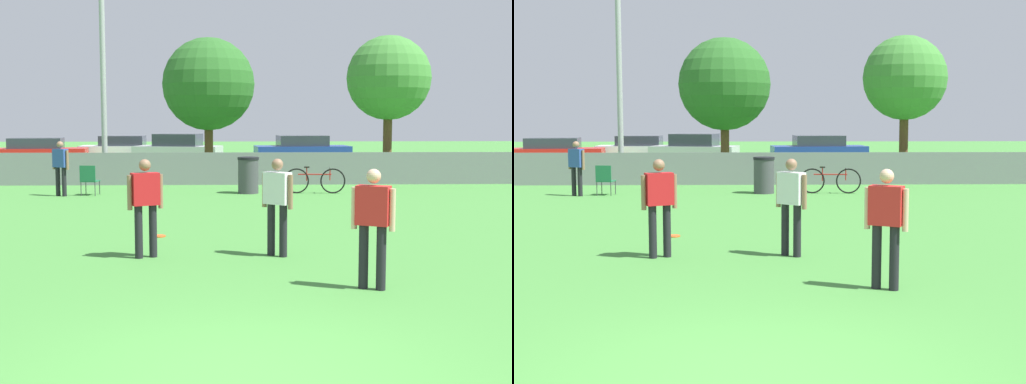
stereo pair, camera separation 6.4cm
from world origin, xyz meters
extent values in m
plane|color=#428438|center=(0.00, 0.00, 0.00)|extent=(120.00, 120.00, 0.00)
cube|color=gray|center=(0.00, 18.00, 0.55)|extent=(22.52, 0.03, 1.10)
cylinder|color=#9E9EA3|center=(-4.71, 19.88, 4.39)|extent=(0.20, 0.20, 8.77)
cylinder|color=brown|center=(-0.97, 20.54, 1.11)|extent=(0.32, 0.32, 2.22)
sphere|color=#286023|center=(-0.97, 20.54, 3.50)|extent=(3.42, 3.42, 3.42)
cylinder|color=brown|center=(5.52, 19.56, 1.28)|extent=(0.32, 0.32, 2.56)
sphere|color=#3D7F33|center=(5.52, 19.56, 3.69)|extent=(3.02, 3.02, 3.02)
cylinder|color=black|center=(0.53, 5.67, 0.43)|extent=(0.13, 0.13, 0.87)
cylinder|color=black|center=(0.72, 5.52, 0.43)|extent=(0.13, 0.13, 0.87)
cube|color=silver|center=(0.63, 5.59, 1.13)|extent=(0.48, 0.45, 0.53)
sphere|color=#8C664C|center=(0.63, 5.59, 1.52)|extent=(0.19, 0.19, 0.19)
cylinder|color=#8C664C|center=(0.42, 5.76, 1.09)|extent=(0.08, 0.08, 0.56)
cylinder|color=#8C664C|center=(0.83, 5.43, 1.09)|extent=(0.08, 0.08, 0.56)
cylinder|color=black|center=(-1.64, 5.48, 0.43)|extent=(0.13, 0.13, 0.87)
cylinder|color=black|center=(-1.42, 5.58, 0.43)|extent=(0.13, 0.13, 0.87)
cube|color=red|center=(-1.53, 5.53, 1.13)|extent=(0.49, 0.38, 0.53)
sphere|color=#8C664C|center=(-1.53, 5.53, 1.52)|extent=(0.19, 0.19, 0.19)
cylinder|color=#8C664C|center=(-1.77, 5.42, 1.09)|extent=(0.08, 0.08, 0.56)
cylinder|color=#8C664C|center=(-1.29, 5.64, 1.09)|extent=(0.08, 0.08, 0.56)
cylinder|color=black|center=(1.65, 3.32, 0.43)|extent=(0.13, 0.13, 0.87)
cylinder|color=black|center=(1.86, 3.21, 0.43)|extent=(0.13, 0.13, 0.87)
cube|color=red|center=(1.75, 3.27, 1.13)|extent=(0.49, 0.40, 0.53)
sphere|color=#D8AD8C|center=(1.75, 3.27, 1.52)|extent=(0.19, 0.19, 0.19)
cylinder|color=#D8AD8C|center=(1.52, 3.39, 1.09)|extent=(0.08, 0.08, 0.56)
cylinder|color=#D8AD8C|center=(1.99, 3.15, 1.09)|extent=(0.08, 0.08, 0.56)
cylinder|color=black|center=(-4.98, 14.69, 0.42)|extent=(0.13, 0.13, 0.84)
cylinder|color=black|center=(-5.19, 14.80, 0.42)|extent=(0.13, 0.13, 0.84)
cube|color=#2D4C9E|center=(-5.08, 14.74, 1.11)|extent=(0.47, 0.39, 0.53)
sphere|color=#8C664C|center=(-5.08, 14.74, 1.50)|extent=(0.19, 0.19, 0.19)
cylinder|color=#8C664C|center=(-4.86, 14.63, 1.06)|extent=(0.08, 0.08, 0.56)
cylinder|color=#8C664C|center=(-5.31, 14.86, 1.06)|extent=(0.08, 0.08, 0.56)
cylinder|color=#E5591E|center=(-1.53, 7.57, 0.01)|extent=(0.25, 0.25, 0.03)
torus|color=#E5591E|center=(-1.53, 7.57, 0.01)|extent=(0.26, 0.26, 0.03)
cylinder|color=#333338|center=(-4.05, 15.16, 0.20)|extent=(0.02, 0.02, 0.40)
cylinder|color=#333338|center=(-4.47, 15.22, 0.20)|extent=(0.02, 0.02, 0.40)
cylinder|color=#333338|center=(-4.11, 14.74, 0.20)|extent=(0.02, 0.02, 0.40)
cylinder|color=#333338|center=(-4.52, 14.80, 0.20)|extent=(0.02, 0.02, 0.40)
cube|color=#1E663F|center=(-4.29, 14.98, 0.42)|extent=(0.53, 0.53, 0.03)
cube|color=#1E663F|center=(-4.32, 14.76, 0.66)|extent=(0.47, 0.09, 0.46)
torus|color=black|center=(1.83, 15.25, 0.38)|extent=(0.76, 0.09, 0.76)
torus|color=black|center=(2.92, 15.18, 0.38)|extent=(0.76, 0.09, 0.76)
cylinder|color=#A51E19|center=(2.38, 15.22, 0.58)|extent=(1.01, 0.10, 0.04)
cylinder|color=#A51E19|center=(2.14, 15.23, 0.58)|extent=(0.03, 0.03, 0.39)
cylinder|color=#A51E19|center=(2.84, 15.19, 0.58)|extent=(0.03, 0.03, 0.36)
cube|color=black|center=(2.14, 15.23, 0.79)|extent=(0.16, 0.07, 0.04)
cylinder|color=black|center=(2.84, 15.19, 0.75)|extent=(0.06, 0.44, 0.03)
cylinder|color=#3F3F44|center=(0.38, 15.33, 0.51)|extent=(0.62, 0.62, 1.02)
cylinder|color=black|center=(0.38, 15.33, 1.06)|extent=(0.65, 0.65, 0.08)
cylinder|color=black|center=(-7.82, 28.15, 0.32)|extent=(0.66, 0.24, 0.64)
cylinder|color=black|center=(-7.67, 26.64, 0.32)|extent=(0.66, 0.24, 0.64)
cylinder|color=black|center=(-10.64, 27.88, 0.32)|extent=(0.66, 0.24, 0.64)
cylinder|color=black|center=(-10.49, 26.36, 0.32)|extent=(0.66, 0.24, 0.64)
cube|color=red|center=(-9.16, 27.26, 0.53)|extent=(4.72, 2.19, 0.64)
cube|color=#2D333D|center=(-9.16, 27.26, 1.09)|extent=(2.52, 1.76, 0.48)
cylinder|color=black|center=(-4.22, 30.22, 0.33)|extent=(0.67, 0.19, 0.67)
cylinder|color=black|center=(-4.24, 28.70, 0.33)|extent=(0.67, 0.19, 0.67)
cylinder|color=black|center=(-6.78, 30.25, 0.33)|extent=(0.67, 0.19, 0.67)
cylinder|color=black|center=(-6.80, 28.74, 0.33)|extent=(0.67, 0.19, 0.67)
cube|color=white|center=(-5.51, 29.48, 0.55)|extent=(4.15, 1.80, 0.65)
cube|color=#2D333D|center=(-5.51, 29.48, 1.12)|extent=(2.17, 1.56, 0.49)
cylinder|color=black|center=(-1.27, 27.96, 0.31)|extent=(0.64, 0.30, 0.62)
cylinder|color=black|center=(-1.58, 26.47, 0.31)|extent=(0.64, 0.30, 0.62)
cylinder|color=black|center=(-3.68, 28.45, 0.31)|extent=(0.64, 0.30, 0.62)
cylinder|color=black|center=(-3.99, 26.96, 0.31)|extent=(0.64, 0.30, 0.62)
cube|color=#B7B7BC|center=(-2.63, 27.46, 0.56)|extent=(4.24, 2.50, 0.76)
cube|color=#2D333D|center=(-2.63, 27.46, 1.22)|extent=(2.33, 1.92, 0.57)
cylinder|color=black|center=(4.68, 29.62, 0.32)|extent=(0.65, 0.23, 0.63)
cylinder|color=black|center=(4.82, 28.00, 0.32)|extent=(0.65, 0.23, 0.63)
cylinder|color=black|center=(1.85, 29.37, 0.32)|extent=(0.65, 0.23, 0.63)
cylinder|color=black|center=(1.99, 27.75, 0.32)|extent=(0.65, 0.23, 0.63)
cube|color=navy|center=(3.34, 28.68, 0.54)|extent=(4.72, 2.24, 0.68)
cube|color=#2D333D|center=(3.34, 28.68, 1.13)|extent=(2.51, 1.83, 0.51)
camera|label=1|loc=(-0.13, -6.05, 2.31)|focal=50.00mm
camera|label=2|loc=(-0.06, -6.05, 2.31)|focal=50.00mm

